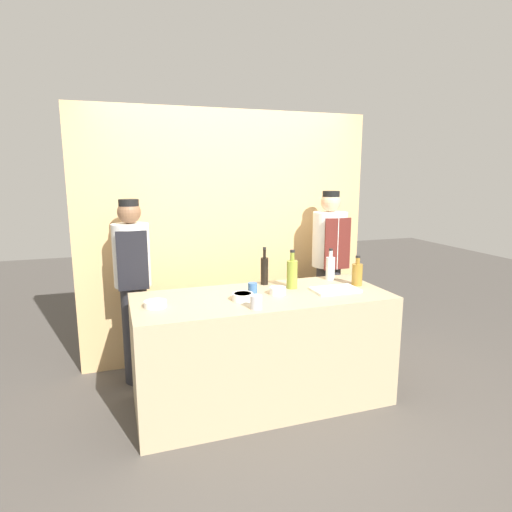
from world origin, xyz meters
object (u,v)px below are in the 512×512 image
sauce_bowl_red (278,290)px  bottle_vinegar (357,274)px  sauce_bowl_white (155,304)px  chef_left (133,285)px  sauce_bowl_green (243,296)px  chef_right (329,268)px  cup_steel (256,302)px  bottle_soy (264,270)px  cutting_board (335,290)px  bottle_clear (330,267)px  cup_blue (253,289)px  bottle_oil (292,273)px

sauce_bowl_red → bottle_vinegar: bearing=3.5°
sauce_bowl_white → chef_left: 0.71m
sauce_bowl_white → chef_left: (-0.12, 0.70, -0.03)m
sauce_bowl_green → chef_right: bearing=33.8°
chef_left → chef_right: (1.87, 0.00, 0.02)m
bottle_vinegar → cup_steel: (-1.01, -0.33, -0.05)m
bottle_soy → cup_steel: bearing=-114.7°
sauce_bowl_white → cup_steel: 0.71m
cutting_board → sauce_bowl_green: bearing=-179.5°
sauce_bowl_red → bottle_clear: 0.69m
sauce_bowl_green → cup_blue: size_ratio=1.59×
cutting_board → bottle_soy: bearing=141.0°
cup_steel → chef_right: chef_right is taller
sauce_bowl_red → sauce_bowl_white: 0.94m
sauce_bowl_white → cutting_board: 1.41m
sauce_bowl_white → cup_blue: (0.74, 0.06, 0.03)m
bottle_vinegar → sauce_bowl_white: bearing=-177.7°
cutting_board → bottle_clear: bearing=67.9°
sauce_bowl_white → bottle_oil: bottle_oil is taller
bottle_oil → cup_blue: bottle_oil is taller
cup_steel → cutting_board: bearing=17.2°
cutting_board → chef_left: (-1.52, 0.74, -0.02)m
sauce_bowl_red → cup_blue: cup_blue is taller
sauce_bowl_red → sauce_bowl_green: bearing=-168.0°
bottle_oil → cutting_board: bearing=-32.8°
bottle_clear → sauce_bowl_green: bearing=-158.6°
bottle_vinegar → bottle_clear: size_ratio=0.91×
cutting_board → cup_blue: size_ratio=3.68×
sauce_bowl_white → chef_left: size_ratio=0.10×
sauce_bowl_red → chef_right: (0.81, 0.68, -0.02)m
sauce_bowl_green → sauce_bowl_white: bearing=176.0°
cutting_board → bottle_vinegar: size_ratio=1.45×
sauce_bowl_white → sauce_bowl_green: bearing=-4.0°
sauce_bowl_red → bottle_clear: (0.62, 0.30, 0.08)m
bottle_soy → chef_left: bearing=161.0°
cup_blue → chef_left: (-0.86, 0.65, -0.06)m
bottle_oil → cup_blue: (-0.37, -0.10, -0.07)m
bottle_clear → chef_right: bearing=63.2°
sauce_bowl_green → chef_right: size_ratio=0.10×
chef_left → cup_steel: bearing=-51.4°
sauce_bowl_red → chef_left: (-1.05, 0.68, -0.04)m
sauce_bowl_white → bottle_oil: size_ratio=0.51×
chef_left → chef_right: size_ratio=0.97×
cutting_board → cup_blue: bearing=172.0°
bottle_clear → chef_left: chef_left is taller
sauce_bowl_green → bottle_soy: size_ratio=0.49×
cup_steel → chef_right: size_ratio=0.06×
bottle_soy → cup_steel: 0.68m
bottle_vinegar → chef_left: 1.90m
bottle_clear → chef_right: (0.20, 0.39, -0.10)m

